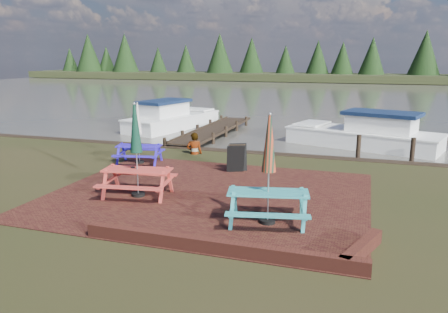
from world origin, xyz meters
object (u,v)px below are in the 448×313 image
Objects in this scene: jetty at (213,130)px; person at (194,133)px; boat_near at (366,135)px; chalkboard at (237,158)px; picnic_table_red at (137,165)px; picnic_table_blue at (139,143)px; picnic_table_teal at (268,187)px; boat_jetty at (171,119)px.

person is (1.05, -5.31, 0.77)m from jetty.
boat_near is (7.77, -0.65, 0.25)m from jetty.
jetty is at bearing 90.78° from chalkboard.
boat_near is at bearing -4.79° from jetty.
picnic_table_red is at bearing -143.07° from chalkboard.
person is at bearing 114.01° from chalkboard.
chalkboard is 8.06m from boat_near.
picnic_table_blue is 0.31× the size of boat_near.
chalkboard is at bearing 52.51° from picnic_table_red.
picnic_table_red is 4.03m from chalkboard.
person is at bearing 142.43° from boat_near.
person is at bearing -78.77° from jetty.
person reaches higher than boat_near.
picnic_table_blue is at bearing -92.30° from jetty.
picnic_table_blue is (-5.92, 4.46, -0.13)m from picnic_table_teal.
picnic_table_teal is 4.10m from picnic_table_red.
picnic_table_red is 1.17× the size of picnic_table_blue.
picnic_table_red reaches higher than boat_jetty.
person is at bearing -44.54° from boat_jetty.
jetty is 5.11× the size of person.
picnic_table_teal is at bearing -173.14° from boat_near.
picnic_table_blue reaches higher than boat_near.
boat_near is (10.85, -2.03, -0.01)m from boat_jetty.
boat_near is (8.07, 6.82, -0.44)m from picnic_table_blue.
picnic_table_teal reaches higher than picnic_table_blue.
person reaches higher than boat_jetty.
boat_near is (6.15, 10.38, -0.57)m from picnic_table_red.
chalkboard is 3.34m from person.
boat_jetty is at bearing 155.97° from jetty.
picnic_table_red is at bearing 76.84° from person.
boat_jetty is 0.94× the size of boat_near.
picnic_table_teal is 0.29× the size of jetty.
picnic_table_blue is 0.33× the size of boat_jetty.
person is (-0.56, 5.72, -0.05)m from picnic_table_red.
picnic_table_teal is 13.21m from jetty.
picnic_table_teal is 2.73× the size of chalkboard.
jetty is 1.32× the size of boat_jetty.
chalkboard is at bearing 119.65° from person.
boat_near reaches higher than chalkboard.
chalkboard is at bearing 103.14° from picnic_table_teal.
jetty is (-3.54, 7.52, -0.39)m from chalkboard.
jetty is 7.80m from boat_near.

